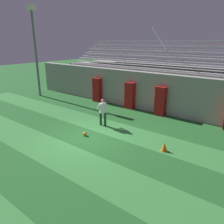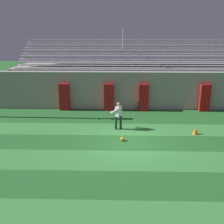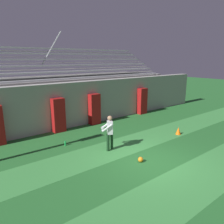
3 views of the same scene
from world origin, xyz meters
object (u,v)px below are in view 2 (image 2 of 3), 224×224
soccer_ball (122,139)px  goalkeeper (118,114)px  padding_pillar_gate_right (143,97)px  padding_pillar_far_right (205,98)px  padding_pillar_gate_left (109,97)px  padding_pillar_far_left (64,97)px  water_bottle (97,118)px  traffic_cone (195,131)px

soccer_ball → goalkeeper: bearing=97.7°
padding_pillar_gate_right → padding_pillar_far_right: bearing=0.0°
padding_pillar_gate_left → padding_pillar_far_right: size_ratio=1.00×
padding_pillar_gate_left → padding_pillar_far_left: (-3.32, 0.00, 0.00)m
water_bottle → goalkeeper: bearing=-51.6°
padding_pillar_gate_right → traffic_cone: bearing=-61.2°
padding_pillar_far_left → soccer_ball: bearing=-53.6°
padding_pillar_far_right → goalkeeper: padding_pillar_far_right is taller
padding_pillar_far_left → padding_pillar_far_right: same height
traffic_cone → soccer_ball: bearing=-165.5°
padding_pillar_gate_right → padding_pillar_far_left: bearing=180.0°
padding_pillar_gate_left → padding_pillar_gate_right: bearing=0.0°
traffic_cone → padding_pillar_far_right: bearing=68.0°
goalkeeper → traffic_cone: (4.41, -0.72, -0.74)m
padding_pillar_far_left → padding_pillar_far_right: size_ratio=1.00×
padding_pillar_gate_right → padding_pillar_far_left: (-5.84, 0.00, 0.00)m
padding_pillar_gate_left → goalkeeper: size_ratio=1.20×
padding_pillar_gate_right → padding_pillar_far_right: 4.47m
traffic_cone → goalkeeper: bearing=170.7°
padding_pillar_gate_left → soccer_ball: (0.93, -5.76, -0.89)m
padding_pillar_gate_left → water_bottle: bearing=-108.2°
padding_pillar_far_right → water_bottle: padding_pillar_far_right is taller
soccer_ball → padding_pillar_far_right: bearing=43.5°
padding_pillar_gate_right → water_bottle: (-3.25, -2.19, -0.88)m
padding_pillar_gate_right → goalkeeper: bearing=-114.9°
padding_pillar_gate_left → traffic_cone: bearing=-42.6°
soccer_ball → traffic_cone: 4.31m
goalkeeper → soccer_ball: size_ratio=7.59×
padding_pillar_far_right → padding_pillar_far_left: bearing=180.0°
padding_pillar_far_left → padding_pillar_gate_right: bearing=0.0°
traffic_cone → water_bottle: 6.34m
padding_pillar_gate_right → padding_pillar_far_right: same height
padding_pillar_gate_left → padding_pillar_far_left: bearing=180.0°
water_bottle → padding_pillar_gate_left: bearing=71.8°
padding_pillar_gate_left → water_bottle: size_ratio=8.32×
padding_pillar_far_left → water_bottle: padding_pillar_far_left is taller
soccer_ball → padding_pillar_gate_left: bearing=99.2°
goalkeeper → padding_pillar_far_right: bearing=32.1°
water_bottle → soccer_ball: bearing=-65.2°
padding_pillar_far_right → water_bottle: 8.07m
padding_pillar_gate_right → soccer_ball: 6.05m
padding_pillar_far_right → soccer_ball: size_ratio=9.08×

